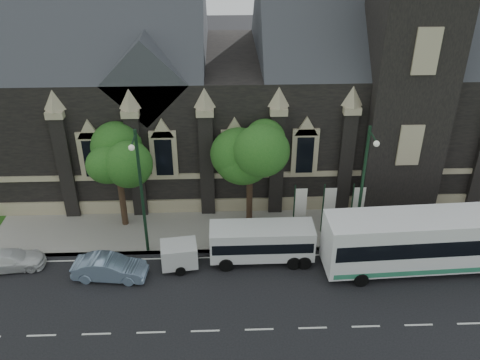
{
  "coord_description": "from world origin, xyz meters",
  "views": [
    {
      "loc": [
        1.16,
        -20.75,
        21.51
      ],
      "look_at": [
        2.16,
        6.0,
        6.19
      ],
      "focal_mm": 38.66,
      "sensor_mm": 36.0,
      "label": 1
    }
  ],
  "objects_px": {
    "banner_flag_right": "(356,204)",
    "sedan": "(110,268)",
    "tree_walk_left": "(120,154)",
    "tour_coach": "(432,240)",
    "shuttle_bus": "(262,241)",
    "car_far_white": "(10,260)",
    "street_lamp_mid": "(141,188)",
    "box_trailer": "(179,254)",
    "banner_flag_center": "(327,205)",
    "banner_flag_left": "(298,205)",
    "tree_walk_right": "(253,150)",
    "street_lamp_near": "(363,184)"
  },
  "relations": [
    {
      "from": "banner_flag_right",
      "to": "sedan",
      "type": "bearing_deg",
      "value": -165.4
    },
    {
      "from": "tree_walk_left",
      "to": "banner_flag_right",
      "type": "xyz_separation_m",
      "value": [
        16.08,
        -1.7,
        -3.35
      ]
    },
    {
      "from": "tour_coach",
      "to": "shuttle_bus",
      "type": "relative_size",
      "value": 2.03
    },
    {
      "from": "tour_coach",
      "to": "car_far_white",
      "type": "xyz_separation_m",
      "value": [
        -26.79,
        0.94,
        -1.5
      ]
    },
    {
      "from": "street_lamp_mid",
      "to": "box_trailer",
      "type": "relative_size",
      "value": 2.66
    },
    {
      "from": "shuttle_bus",
      "to": "box_trailer",
      "type": "xyz_separation_m",
      "value": [
        -5.35,
        -0.55,
        -0.5
      ]
    },
    {
      "from": "banner_flag_center",
      "to": "box_trailer",
      "type": "height_order",
      "value": "banner_flag_center"
    },
    {
      "from": "street_lamp_mid",
      "to": "box_trailer",
      "type": "height_order",
      "value": "street_lamp_mid"
    },
    {
      "from": "shuttle_bus",
      "to": "car_far_white",
      "type": "height_order",
      "value": "shuttle_bus"
    },
    {
      "from": "sedan",
      "to": "banner_flag_left",
      "type": "bearing_deg",
      "value": -64.95
    },
    {
      "from": "tree_walk_right",
      "to": "box_trailer",
      "type": "bearing_deg",
      "value": -134.41
    },
    {
      "from": "shuttle_bus",
      "to": "tour_coach",
      "type": "bearing_deg",
      "value": -6.63
    },
    {
      "from": "street_lamp_mid",
      "to": "car_far_white",
      "type": "bearing_deg",
      "value": -172.49
    },
    {
      "from": "box_trailer",
      "to": "banner_flag_right",
      "type": "bearing_deg",
      "value": 8.36
    },
    {
      "from": "banner_flag_right",
      "to": "shuttle_bus",
      "type": "bearing_deg",
      "value": -157.27
    },
    {
      "from": "shuttle_bus",
      "to": "banner_flag_left",
      "type": "bearing_deg",
      "value": 45.92
    },
    {
      "from": "tree_walk_left",
      "to": "car_far_white",
      "type": "bearing_deg",
      "value": -145.17
    },
    {
      "from": "banner_flag_center",
      "to": "sedan",
      "type": "distance_m",
      "value": 15.02
    },
    {
      "from": "tree_walk_left",
      "to": "sedan",
      "type": "distance_m",
      "value": 7.76
    },
    {
      "from": "tree_walk_left",
      "to": "tour_coach",
      "type": "xyz_separation_m",
      "value": [
        19.97,
        -5.69,
        -3.6
      ]
    },
    {
      "from": "tree_walk_right",
      "to": "street_lamp_near",
      "type": "bearing_deg",
      "value": -28.06
    },
    {
      "from": "tree_walk_right",
      "to": "shuttle_bus",
      "type": "relative_size",
      "value": 1.16
    },
    {
      "from": "street_lamp_near",
      "to": "banner_flag_center",
      "type": "bearing_deg",
      "value": 131.93
    },
    {
      "from": "street_lamp_near",
      "to": "banner_flag_center",
      "type": "height_order",
      "value": "street_lamp_near"
    },
    {
      "from": "street_lamp_near",
      "to": "sedan",
      "type": "height_order",
      "value": "street_lamp_near"
    },
    {
      "from": "street_lamp_near",
      "to": "box_trailer",
      "type": "xyz_separation_m",
      "value": [
        -11.76,
        -1.45,
        -4.11
      ]
    },
    {
      "from": "banner_flag_right",
      "to": "tree_walk_left",
      "type": "bearing_deg",
      "value": 173.96
    },
    {
      "from": "tree_walk_right",
      "to": "street_lamp_near",
      "type": "distance_m",
      "value": 7.72
    },
    {
      "from": "banner_flag_right",
      "to": "tour_coach",
      "type": "xyz_separation_m",
      "value": [
        3.88,
        -3.98,
        -0.25
      ]
    },
    {
      "from": "tree_walk_left",
      "to": "box_trailer",
      "type": "height_order",
      "value": "tree_walk_left"
    },
    {
      "from": "tour_coach",
      "to": "sedan",
      "type": "height_order",
      "value": "tour_coach"
    },
    {
      "from": "sedan",
      "to": "car_far_white",
      "type": "height_order",
      "value": "sedan"
    },
    {
      "from": "banner_flag_right",
      "to": "street_lamp_near",
      "type": "bearing_deg",
      "value": -98.56
    },
    {
      "from": "street_lamp_near",
      "to": "banner_flag_right",
      "type": "height_order",
      "value": "street_lamp_near"
    },
    {
      "from": "tree_walk_right",
      "to": "box_trailer",
      "type": "distance_m",
      "value": 8.58
    },
    {
      "from": "street_lamp_near",
      "to": "car_far_white",
      "type": "xyz_separation_m",
      "value": [
        -22.62,
        -1.14,
        -4.48
      ]
    },
    {
      "from": "sedan",
      "to": "tour_coach",
      "type": "bearing_deg",
      "value": -83.23
    },
    {
      "from": "sedan",
      "to": "car_far_white",
      "type": "distance_m",
      "value": 6.7
    },
    {
      "from": "street_lamp_mid",
      "to": "banner_flag_left",
      "type": "distance_m",
      "value": 10.81
    },
    {
      "from": "shuttle_bus",
      "to": "box_trailer",
      "type": "bearing_deg",
      "value": -174.33
    },
    {
      "from": "street_lamp_near",
      "to": "tree_walk_left",
      "type": "bearing_deg",
      "value": 167.13
    },
    {
      "from": "tree_walk_left",
      "to": "street_lamp_mid",
      "type": "height_order",
      "value": "street_lamp_mid"
    },
    {
      "from": "tree_walk_left",
      "to": "car_far_white",
      "type": "xyz_separation_m",
      "value": [
        -6.82,
        -4.75,
        -5.1
      ]
    },
    {
      "from": "street_lamp_near",
      "to": "banner_flag_left",
      "type": "distance_m",
      "value": 4.99
    },
    {
      "from": "street_lamp_mid",
      "to": "shuttle_bus",
      "type": "distance_m",
      "value": 8.46
    },
    {
      "from": "street_lamp_mid",
      "to": "box_trailer",
      "type": "bearing_deg",
      "value": -32.87
    },
    {
      "from": "street_lamp_mid",
      "to": "banner_flag_right",
      "type": "xyz_separation_m",
      "value": [
        14.29,
        1.91,
        -2.73
      ]
    },
    {
      "from": "street_lamp_mid",
      "to": "sedan",
      "type": "distance_m",
      "value": 5.35
    },
    {
      "from": "banner_flag_right",
      "to": "tour_coach",
      "type": "bearing_deg",
      "value": -45.75
    },
    {
      "from": "banner_flag_left",
      "to": "car_far_white",
      "type": "distance_m",
      "value": 19.23
    }
  ]
}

